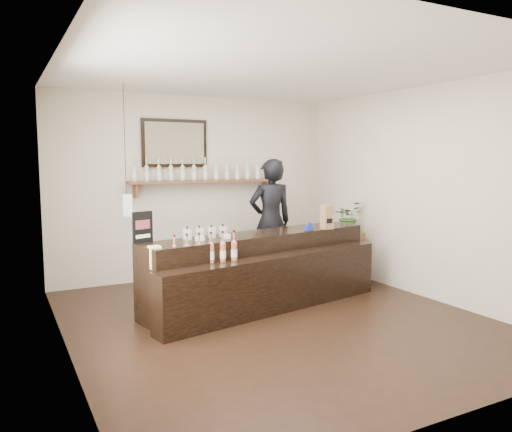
% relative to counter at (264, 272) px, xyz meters
% --- Properties ---
extents(ground, '(5.00, 5.00, 0.00)m').
position_rel_counter_xyz_m(ground, '(-0.17, -0.58, -0.42)').
color(ground, black).
rests_on(ground, ground).
extents(room_shell, '(5.00, 5.00, 5.00)m').
position_rel_counter_xyz_m(room_shell, '(-0.17, -0.58, 1.28)').
color(room_shell, beige).
rests_on(room_shell, ground).
extents(back_wall_decor, '(2.66, 0.96, 1.69)m').
position_rel_counter_xyz_m(back_wall_decor, '(-0.31, 1.79, 1.33)').
color(back_wall_decor, brown).
rests_on(back_wall_decor, ground).
extents(counter, '(3.28, 1.45, 1.06)m').
position_rel_counter_xyz_m(counter, '(0.00, 0.00, 0.00)').
color(counter, black).
rests_on(counter, ground).
extents(promo_sign, '(0.25, 0.09, 0.36)m').
position_rel_counter_xyz_m(promo_sign, '(-1.51, 0.08, 0.66)').
color(promo_sign, black).
rests_on(promo_sign, counter).
extents(paper_bag, '(0.16, 0.12, 0.33)m').
position_rel_counter_xyz_m(paper_bag, '(0.99, 0.04, 0.64)').
color(paper_bag, brown).
rests_on(paper_bag, counter).
extents(tape_dispenser, '(0.14, 0.08, 0.11)m').
position_rel_counter_xyz_m(tape_dispenser, '(0.69, 0.03, 0.52)').
color(tape_dispenser, '#172BA2').
rests_on(tape_dispenser, counter).
extents(side_cabinet, '(0.49, 0.58, 0.73)m').
position_rel_counter_xyz_m(side_cabinet, '(1.83, 0.67, -0.06)').
color(side_cabinet, brown).
rests_on(side_cabinet, ground).
extents(potted_plant, '(0.51, 0.47, 0.47)m').
position_rel_counter_xyz_m(potted_plant, '(1.83, 0.67, 0.54)').
color(potted_plant, '#366327').
rests_on(potted_plant, side_cabinet).
extents(shopkeeper, '(0.80, 0.56, 2.09)m').
position_rel_counter_xyz_m(shopkeeper, '(0.63, 0.97, 0.62)').
color(shopkeeper, black).
rests_on(shopkeeper, ground).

